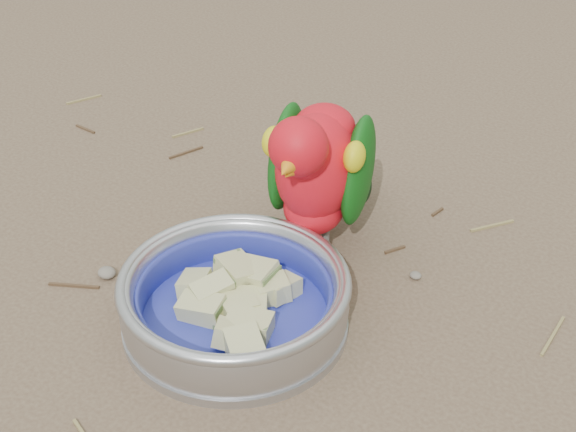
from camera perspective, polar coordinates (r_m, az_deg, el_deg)
The scene contains 6 objects.
ground at distance 0.89m, azimuth -10.38°, elevation -8.20°, with size 60.00×60.00×0.00m, color brown.
food_bowl at distance 0.90m, azimuth -3.42°, elevation -6.72°, with size 0.23×0.23×0.02m, color #B2B2BA.
bowl_wall at distance 0.88m, azimuth -3.48°, elevation -5.24°, with size 0.23×0.23×0.04m, color #B2B2BA, non-canonical shape.
fruit_wedges at distance 0.88m, azimuth -3.47°, elevation -5.59°, with size 0.14×0.14×0.03m, color #C2C182, non-canonical shape.
lory_parrot at distance 0.95m, azimuth 1.86°, elevation 2.34°, with size 0.11×0.23×0.19m, color red, non-canonical shape.
ground_debris at distance 0.92m, azimuth -12.18°, elevation -6.69°, with size 0.90×0.80×0.01m, color olive, non-canonical shape.
Camera 1 is at (0.49, -0.45, 0.60)m, focal length 55.00 mm.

